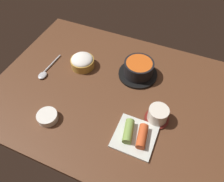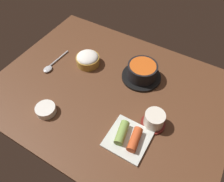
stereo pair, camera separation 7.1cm
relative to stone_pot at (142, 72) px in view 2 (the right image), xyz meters
The scene contains 7 objects.
dining_table 16.53cm from the stone_pot, 121.00° to the right, with size 100.00×76.00×2.00cm, color #56331E.
stone_pot is the anchor object (origin of this frame).
rice_bowl 26.26cm from the stone_pot, 169.28° to the right, with size 10.99×10.99×6.08cm.
tea_cup_with_saucer 24.26cm from the stone_pot, 53.58° to the right, with size 9.44×9.44×6.59cm.
kimchi_plate 31.47cm from the stone_pot, 73.14° to the right, with size 14.84×14.84×4.37cm.
side_bowl_near 43.63cm from the stone_pot, 124.23° to the right, with size 7.94×7.94×2.99cm.
spoon 42.76cm from the stone_pot, 158.37° to the right, with size 3.60×17.37×1.35cm.
Camera 2 is at (29.86, -49.13, 74.12)cm, focal length 34.19 mm.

